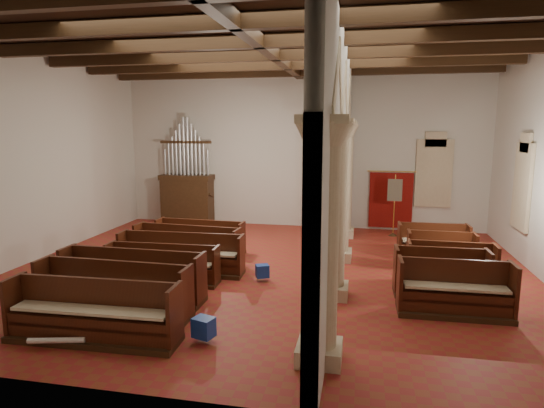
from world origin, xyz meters
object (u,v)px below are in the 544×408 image
at_px(processional_banner, 394,215).
at_px(nave_pew_0, 93,321).
at_px(pipe_organ, 187,190).
at_px(lectern, 206,211).
at_px(aisle_pew_0, 454,297).

xyz_separation_m(processional_banner, nave_pew_0, (-5.90, -9.56, -0.40)).
distance_m(pipe_organ, lectern, 1.14).
bearing_deg(aisle_pew_0, processional_banner, 95.59).
height_order(pipe_organ, nave_pew_0, pipe_organ).
bearing_deg(nave_pew_0, pipe_organ, 100.52).
height_order(nave_pew_0, aisle_pew_0, aisle_pew_0).
relative_size(lectern, aisle_pew_0, 0.57).
distance_m(pipe_organ, aisle_pew_0, 11.69).
bearing_deg(nave_pew_0, lectern, 96.16).
bearing_deg(lectern, pipe_organ, 177.66).
bearing_deg(nave_pew_0, processional_banner, 56.68).
distance_m(pipe_organ, processional_banner, 8.11).
xyz_separation_m(lectern, processional_banner, (7.28, -0.51, 0.23)).
xyz_separation_m(pipe_organ, processional_banner, (8.07, -0.52, -0.59)).
relative_size(lectern, processional_banner, 0.59).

